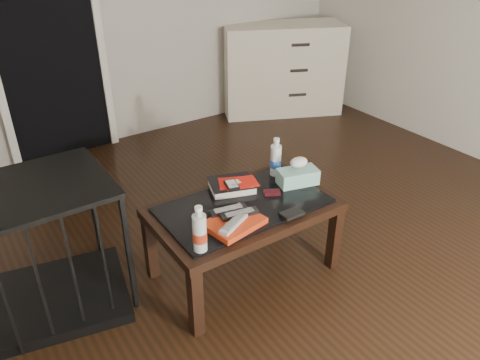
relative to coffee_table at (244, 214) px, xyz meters
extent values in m
plane|color=black|center=(0.00, -0.30, -0.40)|extent=(5.00, 5.00, 0.00)
cube|color=black|center=(-0.40, 2.17, 0.60)|extent=(0.80, 0.05, 2.00)
cube|color=silver|center=(0.02, 2.14, 0.60)|extent=(0.06, 0.04, 2.04)
cube|color=black|center=(-0.46, -0.26, -0.20)|extent=(0.06, 0.06, 0.40)
cube|color=black|center=(0.46, -0.26, -0.20)|extent=(0.06, 0.06, 0.40)
cube|color=black|center=(-0.46, 0.26, -0.20)|extent=(0.06, 0.06, 0.40)
cube|color=black|center=(0.46, 0.26, -0.20)|extent=(0.06, 0.06, 0.40)
cube|color=black|center=(0.00, 0.00, 0.03)|extent=(1.00, 0.60, 0.05)
cube|color=black|center=(0.00, 0.00, 0.06)|extent=(0.90, 0.50, 0.01)
cube|color=beige|center=(1.80, 1.93, 0.05)|extent=(1.30, 0.95, 0.90)
cylinder|color=black|center=(1.80, 1.67, -0.15)|extent=(0.18, 0.11, 0.04)
cylinder|color=black|center=(1.80, 1.67, 0.10)|extent=(0.18, 0.11, 0.04)
cylinder|color=black|center=(1.80, 1.67, 0.35)|extent=(0.18, 0.11, 0.04)
cube|color=black|center=(-1.07, 0.36, -0.37)|extent=(1.00, 0.77, 0.06)
cube|color=black|center=(-1.07, 0.36, 0.30)|extent=(1.00, 0.77, 0.02)
cube|color=black|center=(-0.64, 0.08, -0.05)|extent=(0.03, 0.03, 0.70)
cube|color=black|center=(-0.64, 0.64, -0.05)|extent=(0.03, 0.03, 0.70)
cube|color=red|center=(-0.15, -0.14, 0.08)|extent=(0.31, 0.26, 0.03)
cube|color=#AEAEB3|center=(-0.18, -0.17, 0.11)|extent=(0.20, 0.13, 0.02)
cube|color=black|center=(-0.11, -0.12, 0.11)|extent=(0.21, 0.09, 0.02)
cube|color=black|center=(-0.13, -0.05, 0.11)|extent=(0.21, 0.09, 0.02)
cube|color=black|center=(0.04, 0.17, 0.09)|extent=(0.30, 0.27, 0.05)
cube|color=red|center=(0.05, 0.15, 0.11)|extent=(0.23, 0.20, 0.01)
cube|color=black|center=(0.00, 0.13, 0.12)|extent=(0.09, 0.12, 0.02)
cube|color=black|center=(0.19, 0.00, 0.08)|extent=(0.10, 0.08, 0.02)
cube|color=black|center=(0.15, -0.23, 0.07)|extent=(0.12, 0.07, 0.02)
cylinder|color=silver|center=(-0.39, -0.21, 0.18)|extent=(0.07, 0.07, 0.24)
cylinder|color=silver|center=(0.35, 0.17, 0.18)|extent=(0.08, 0.08, 0.24)
cube|color=teal|center=(0.39, 0.01, 0.11)|extent=(0.25, 0.17, 0.09)
camera|label=1|loc=(-1.22, -1.77, 1.44)|focal=35.00mm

